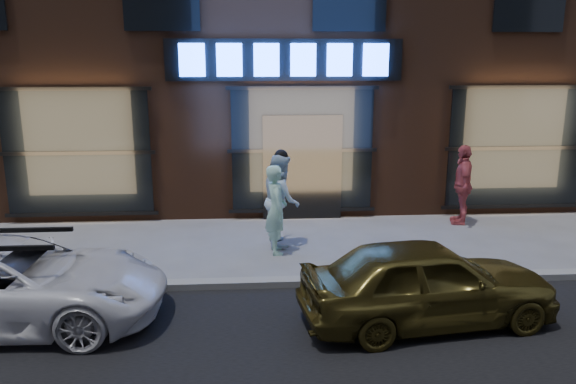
# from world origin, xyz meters

# --- Properties ---
(ground) EXTENTS (90.00, 90.00, 0.00)m
(ground) POSITION_xyz_m (0.00, 0.00, 0.00)
(ground) COLOR slate
(ground) RESTS_ON ground
(curb) EXTENTS (60.00, 0.25, 0.12)m
(curb) POSITION_xyz_m (0.00, 0.00, 0.06)
(curb) COLOR gray
(curb) RESTS_ON ground
(storefront_building) EXTENTS (30.20, 8.28, 10.30)m
(storefront_building) POSITION_xyz_m (-0.00, 7.99, 5.15)
(storefront_building) COLOR #54301E
(storefront_building) RESTS_ON ground
(man_bowtie) EXTENTS (0.47, 0.66, 1.71)m
(man_bowtie) POSITION_xyz_m (-0.71, 1.63, 0.86)
(man_bowtie) COLOR #B7F0D9
(man_bowtie) RESTS_ON ground
(man_cap) EXTENTS (0.74, 0.92, 1.83)m
(man_cap) POSITION_xyz_m (-0.58, 2.15, 0.92)
(man_cap) COLOR white
(man_cap) RESTS_ON ground
(passerby) EXTENTS (0.69, 1.12, 1.79)m
(passerby) POSITION_xyz_m (3.54, 3.30, 0.89)
(passerby) COLOR #CC5457
(passerby) RESTS_ON ground
(white_suv) EXTENTS (4.34, 2.08, 1.19)m
(white_suv) POSITION_xyz_m (-4.57, -1.04, 0.60)
(white_suv) COLOR white
(white_suv) RESTS_ON ground
(gold_sedan) EXTENTS (3.73, 1.89, 1.22)m
(gold_sedan) POSITION_xyz_m (1.26, -1.43, 0.61)
(gold_sedan) COLOR brown
(gold_sedan) RESTS_ON ground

